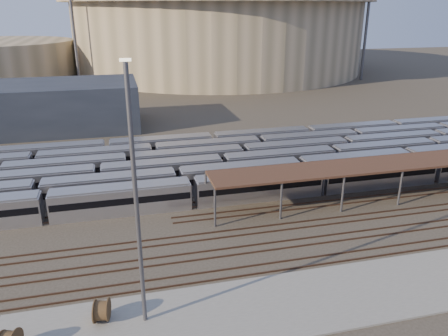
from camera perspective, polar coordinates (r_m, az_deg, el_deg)
The scene contains 12 objects.
ground at distance 55.52m, azimuth 7.27°, elevation -7.25°, with size 420.00×420.00×0.00m, color #383026.
apron at distance 42.11m, azimuth 8.23°, elevation -17.14°, with size 50.00×9.00×0.20m, color gray.
subway_trains at distance 70.87m, azimuth 2.01°, elevation 0.76°, with size 129.38×23.90×3.60m.
inspection_shed at distance 67.33m, azimuth 23.97°, elevation 0.75°, with size 60.30×6.00×5.30m.
empty_tracks at distance 51.44m, azimuth 9.29°, elevation -9.64°, with size 170.00×9.62×0.18m.
stadium at distance 190.88m, azimuth -0.85°, elevation 17.67°, with size 124.00×124.00×32.50m.
service_building at distance 104.01m, azimuth -23.00°, elevation 7.37°, with size 42.00×20.00×10.00m, color #1E232D.
floodlight_0 at distance 156.11m, azimuth -19.13°, elevation 17.54°, with size 4.00×1.00×38.40m.
floodlight_2 at distance 170.51m, azimuth 18.18°, elevation 17.80°, with size 4.00×1.00×38.40m.
floodlight_3 at distance 205.85m, azimuth -12.28°, elevation 18.60°, with size 4.00×1.00×38.40m.
cable_reel_east at distance 40.58m, azimuth -15.68°, elevation -17.48°, with size 2.00×2.00×1.11m, color #533821.
yard_light_pole at distance 34.59m, azimuth -11.39°, elevation -4.47°, with size 0.80×0.36×22.04m.
Camera 1 is at (-18.58, -45.61, 25.62)m, focal length 35.00 mm.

